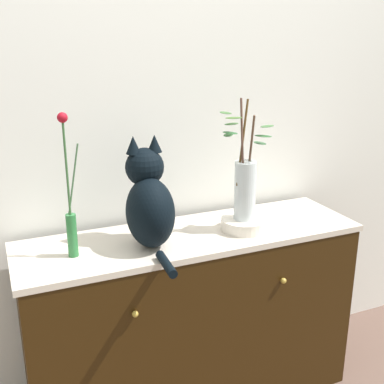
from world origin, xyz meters
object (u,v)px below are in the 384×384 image
Objects in this scene: bowl_porcelain at (244,224)px; vase_glass_clear at (245,186)px; cat_sitting at (149,202)px; sideboard at (192,318)px; vase_slim_green at (70,212)px.

vase_glass_clear reaches higher than bowl_porcelain.
bowl_porcelain is (0.41, -0.01, -0.15)m from cat_sitting.
cat_sitting reaches higher than bowl_porcelain.
sideboard is 3.30× the size of cat_sitting.
sideboard is at bearing 169.41° from vase_glass_clear.
vase_slim_green reaches higher than bowl_porcelain.
vase_slim_green is at bearing -177.61° from sideboard.
vase_glass_clear reaches higher than cat_sitting.
vase_slim_green reaches higher than cat_sitting.
cat_sitting is 0.29m from vase_slim_green.
cat_sitting is 0.81× the size of vase_slim_green.
bowl_porcelain is at bearing -10.94° from sideboard.
sideboard is 0.48m from bowl_porcelain.
sideboard is 0.63m from vase_glass_clear.
bowl_porcelain is at bearing -1.62° from cat_sitting.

